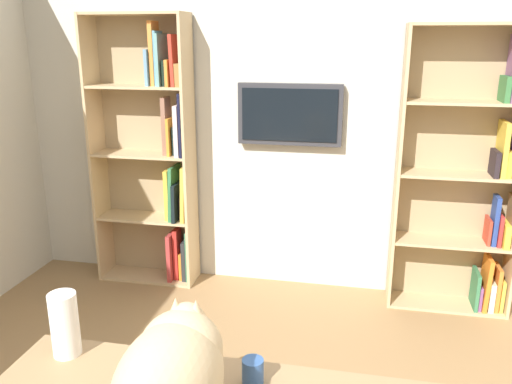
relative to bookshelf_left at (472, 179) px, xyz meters
The scene contains 7 objects.
wall_back 1.34m from the bookshelf_left, ahead, with size 4.52×0.06×2.70m, color beige.
bookshelf_left is the anchor object (origin of this frame).
bookshelf_right 2.37m from the bookshelf_left, ahead, with size 0.80×0.28×2.12m.
wall_mounted_tv 1.38m from the bookshelf_left, ahead, with size 0.78×0.07×0.46m.
cat 2.77m from the bookshelf_left, 61.31° to the left, with size 0.33×0.65×0.38m.
paper_towel_roll 2.86m from the bookshelf_left, 48.66° to the left, with size 0.11×0.11×0.26m, color white.
coffee_mug 2.46m from the bookshelf_left, 62.70° to the left, with size 0.08×0.08×0.10m, color #335999.
Camera 1 is at (-0.50, 1.70, 1.93)m, focal length 36.38 mm.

